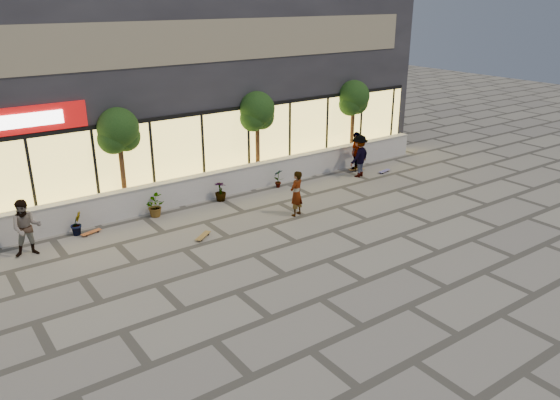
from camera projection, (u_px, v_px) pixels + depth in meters
ground at (328, 260)px, 16.82m from camera, size 80.00×80.00×0.00m
planter_wall at (216, 184)px, 21.97m from camera, size 22.00×0.42×1.04m
retail_building at (153, 75)px, 24.83m from camera, size 24.00×9.17×8.50m
shrub_b at (76, 223)px, 18.49m from camera, size 0.57×0.57×0.81m
shrub_c at (154, 206)px, 20.02m from camera, size 0.68×0.77×0.81m
shrub_d at (220, 191)px, 21.54m from camera, size 0.64×0.64×0.81m
shrub_e at (278, 178)px, 23.06m from camera, size 0.46×0.35×0.81m
tree_midwest at (119, 133)px, 19.73m from camera, size 1.60×1.50×3.92m
tree_mideast at (257, 113)px, 22.99m from camera, size 1.60×1.50×3.92m
tree_east at (354, 100)px, 25.98m from camera, size 1.60×1.50×3.92m
skater_center at (296, 193)px, 19.97m from camera, size 0.72×0.59×1.71m
skater_left at (26, 228)px, 16.84m from camera, size 1.03×0.88×1.85m
skater_right_near at (356, 151)px, 25.10m from camera, size 1.16×0.91×1.84m
skater_right_far at (359, 156)px, 24.26m from camera, size 1.37×1.02×1.90m
skateboard_center at (203, 236)px, 18.33m from camera, size 0.78×0.65×0.10m
skateboard_left at (91, 232)px, 18.63m from camera, size 0.74×0.37×0.09m
skateboard_right_near at (357, 169)px, 25.32m from camera, size 0.77×0.41×0.09m
skateboard_right_far at (384, 171)px, 25.09m from camera, size 0.76×0.34×0.09m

